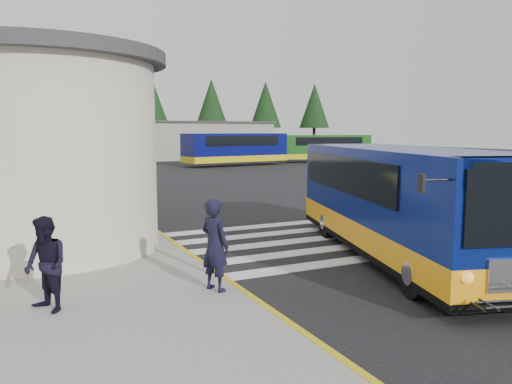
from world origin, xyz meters
name	(u,v)px	position (x,y,z in m)	size (l,w,h in m)	color
ground	(303,234)	(0.00, 0.00, 0.00)	(140.00, 140.00, 0.00)	black
curb_strip	(139,220)	(-4.05, 4.00, 0.08)	(0.12, 34.00, 0.16)	gold
crosswalk	(303,240)	(-0.50, -0.80, 0.01)	(8.00, 5.35, 0.01)	silver
depot_building	(153,140)	(6.00, 42.00, 2.11)	(26.40, 8.40, 4.20)	gray
tree_line	(138,101)	(6.29, 50.00, 6.77)	(58.40, 4.40, 10.00)	black
transit_bus	(402,206)	(0.66, -3.47, 1.27)	(5.32, 9.70, 2.66)	navy
pedestrian_a	(215,245)	(-4.50, -4.31, 1.00)	(0.62, 0.41, 1.70)	black
pedestrian_b	(46,265)	(-7.35, -4.15, 0.93)	(0.76, 0.59, 1.56)	black
bollard	(210,246)	(-4.20, -3.23, 0.73)	(0.09, 0.09, 1.16)	black
far_bus_a	(235,148)	(10.21, 28.72, 1.63)	(10.01, 4.19, 2.50)	#060A50
far_bus_b	(325,147)	(20.53, 29.87, 1.52)	(9.41, 4.26, 2.34)	#184F15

